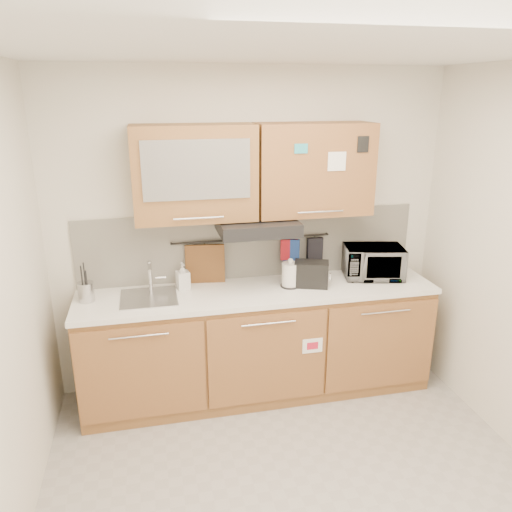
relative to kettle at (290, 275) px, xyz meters
name	(u,v)px	position (x,y,z in m)	size (l,w,h in m)	color
floor	(301,496)	(-0.26, -1.20, -1.01)	(3.20, 3.20, 0.00)	#9E9993
ceiling	(317,46)	(-0.26, -1.20, 1.59)	(3.20, 3.20, 0.00)	white
wall_back	(251,233)	(-0.26, 0.30, 0.29)	(3.20, 3.20, 0.00)	silver
base_cabinet	(259,348)	(-0.26, -0.01, -0.61)	(2.80, 0.64, 0.88)	#925933
countertop	(259,292)	(-0.26, -0.01, -0.11)	(2.82, 0.62, 0.04)	white
backsplash	(251,245)	(-0.26, 0.29, 0.19)	(2.80, 0.02, 0.56)	silver
upper_cabinets	(255,171)	(-0.26, 0.12, 0.82)	(1.82, 0.37, 0.70)	#925933
range_hood	(257,226)	(-0.26, 0.05, 0.41)	(0.60, 0.46, 0.10)	black
sink	(149,297)	(-1.11, 0.01, -0.09)	(0.42, 0.40, 0.26)	silver
utensil_rail	(252,239)	(-0.26, 0.25, 0.25)	(0.02, 0.02, 1.30)	black
utensil_crock	(86,291)	(-1.56, 0.04, -0.02)	(0.14, 0.14, 0.30)	#B3B4B8
kettle	(290,275)	(0.00, 0.00, 0.00)	(0.17, 0.15, 0.24)	silver
toaster	(311,274)	(0.17, -0.02, 0.01)	(0.30, 0.24, 0.20)	black
microwave	(373,262)	(0.73, 0.06, 0.04)	(0.48, 0.32, 0.26)	#999999
soap_bottle	(183,276)	(-0.84, 0.14, 0.01)	(0.10, 0.10, 0.21)	#999999
cutting_board	(205,268)	(-0.65, 0.23, 0.03)	(0.32, 0.02, 0.39)	brown
oven_mitt	(291,252)	(0.07, 0.23, 0.12)	(0.13, 0.03, 0.22)	navy
dark_pouch	(315,250)	(0.28, 0.23, 0.12)	(0.13, 0.04, 0.21)	black
pot_holder	(289,250)	(0.05, 0.23, 0.14)	(0.14, 0.02, 0.17)	#B31723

